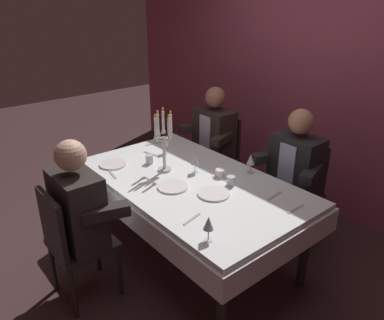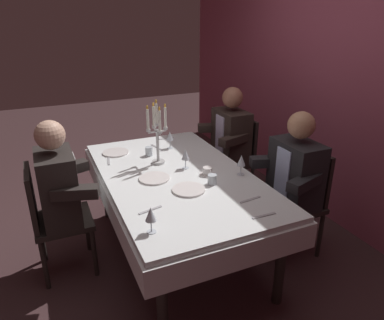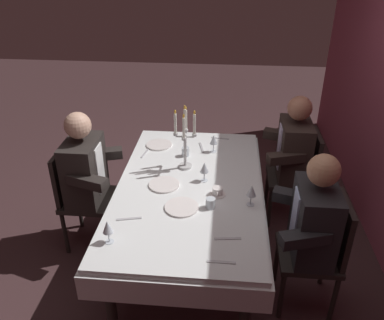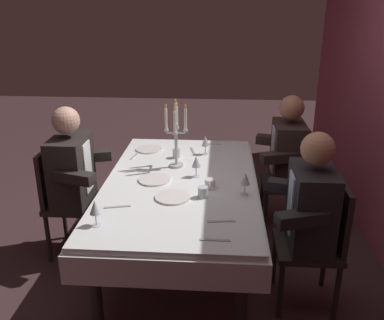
{
  "view_description": "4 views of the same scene",
  "coord_description": "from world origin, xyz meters",
  "px_view_note": "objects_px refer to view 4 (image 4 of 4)",
  "views": [
    {
      "loc": [
        2.09,
        -1.71,
        2.1
      ],
      "look_at": [
        0.0,
        0.01,
        0.91
      ],
      "focal_mm": 35.46,
      "sensor_mm": 36.0,
      "label": 1
    },
    {
      "loc": [
        2.41,
        -0.93,
        1.93
      ],
      "look_at": [
        0.11,
        0.08,
        0.89
      ],
      "focal_mm": 33.5,
      "sensor_mm": 36.0,
      "label": 2
    },
    {
      "loc": [
        2.57,
        0.26,
        2.4
      ],
      "look_at": [
        -0.01,
        0.02,
        0.96
      ],
      "focal_mm": 37.43,
      "sensor_mm": 36.0,
      "label": 3
    },
    {
      "loc": [
        2.83,
        0.28,
        1.99
      ],
      "look_at": [
        -0.05,
        0.08,
        0.88
      ],
      "focal_mm": 39.33,
      "sensor_mm": 36.0,
      "label": 4
    }
  ],
  "objects_px": {
    "dining_table": "(181,195)",
    "water_tumbler_1": "(177,153)",
    "wine_glass_3": "(95,208)",
    "water_tumbler_0": "(203,192)",
    "wine_glass_0": "(245,179)",
    "wine_glass_1": "(205,141)",
    "wine_glass_2": "(196,162)",
    "dinner_plate_0": "(149,149)",
    "coffee_cup_0": "(210,184)",
    "seated_diner_1": "(71,169)",
    "candelabra": "(176,136)",
    "dinner_plate_1": "(173,197)",
    "seated_diner_0": "(289,152)",
    "dinner_plate_2": "(154,180)",
    "seated_diner_2": "(312,207)"
  },
  "relations": [
    {
      "from": "seated_diner_2",
      "to": "seated_diner_0",
      "type": "bearing_deg",
      "value": 180.0
    },
    {
      "from": "water_tumbler_0",
      "to": "dinner_plate_2",
      "type": "bearing_deg",
      "value": -124.85
    },
    {
      "from": "water_tumbler_1",
      "to": "seated_diner_2",
      "type": "height_order",
      "value": "seated_diner_2"
    },
    {
      "from": "candelabra",
      "to": "water_tumbler_1",
      "type": "bearing_deg",
      "value": -174.45
    },
    {
      "from": "dinner_plate_2",
      "to": "seated_diner_2",
      "type": "bearing_deg",
      "value": 72.27
    },
    {
      "from": "water_tumbler_1",
      "to": "seated_diner_0",
      "type": "xyz_separation_m",
      "value": [
        -0.21,
        0.96,
        -0.04
      ]
    },
    {
      "from": "water_tumbler_0",
      "to": "seated_diner_0",
      "type": "xyz_separation_m",
      "value": [
        -0.95,
        0.71,
        -0.04
      ]
    },
    {
      "from": "dinner_plate_2",
      "to": "wine_glass_1",
      "type": "xyz_separation_m",
      "value": [
        -0.59,
        0.35,
        0.11
      ]
    },
    {
      "from": "seated_diner_2",
      "to": "seated_diner_1",
      "type": "bearing_deg",
      "value": -106.4
    },
    {
      "from": "wine_glass_0",
      "to": "water_tumbler_0",
      "type": "height_order",
      "value": "wine_glass_0"
    },
    {
      "from": "wine_glass_1",
      "to": "dining_table",
      "type": "bearing_deg",
      "value": -15.65
    },
    {
      "from": "wine_glass_2",
      "to": "water_tumbler_1",
      "type": "distance_m",
      "value": 0.44
    },
    {
      "from": "candelabra",
      "to": "wine_glass_0",
      "type": "xyz_separation_m",
      "value": [
        0.49,
        0.52,
        -0.14
      ]
    },
    {
      "from": "dinner_plate_1",
      "to": "water_tumbler_0",
      "type": "relative_size",
      "value": 3.19
    },
    {
      "from": "dining_table",
      "to": "wine_glass_3",
      "type": "xyz_separation_m",
      "value": [
        0.7,
        -0.43,
        0.23
      ]
    },
    {
      "from": "dinner_plate_0",
      "to": "coffee_cup_0",
      "type": "distance_m",
      "value": 0.94
    },
    {
      "from": "candelabra",
      "to": "seated_diner_0",
      "type": "bearing_deg",
      "value": 113.26
    },
    {
      "from": "dinner_plate_1",
      "to": "coffee_cup_0",
      "type": "distance_m",
      "value": 0.31
    },
    {
      "from": "dinner_plate_2",
      "to": "seated_diner_1",
      "type": "bearing_deg",
      "value": -104.3
    },
    {
      "from": "dinner_plate_1",
      "to": "coffee_cup_0",
      "type": "relative_size",
      "value": 1.83
    },
    {
      "from": "wine_glass_2",
      "to": "wine_glass_3",
      "type": "distance_m",
      "value": 0.94
    },
    {
      "from": "wine_glass_3",
      "to": "seated_diner_2",
      "type": "bearing_deg",
      "value": 104.16
    },
    {
      "from": "dining_table",
      "to": "seated_diner_1",
      "type": "bearing_deg",
      "value": -100.18
    },
    {
      "from": "dinner_plate_0",
      "to": "dinner_plate_2",
      "type": "distance_m",
      "value": 0.68
    },
    {
      "from": "seated_diner_1",
      "to": "candelabra",
      "type": "bearing_deg",
      "value": 97.77
    },
    {
      "from": "water_tumbler_0",
      "to": "seated_diner_2",
      "type": "height_order",
      "value": "seated_diner_2"
    },
    {
      "from": "wine_glass_3",
      "to": "seated_diner_1",
      "type": "height_order",
      "value": "seated_diner_1"
    },
    {
      "from": "dinner_plate_0",
      "to": "wine_glass_3",
      "type": "distance_m",
      "value": 1.35
    },
    {
      "from": "wine_glass_3",
      "to": "water_tumbler_0",
      "type": "xyz_separation_m",
      "value": [
        -0.42,
        0.61,
        -0.08
      ]
    },
    {
      "from": "wine_glass_2",
      "to": "water_tumbler_1",
      "type": "bearing_deg",
      "value": -154.36
    },
    {
      "from": "seated_diner_1",
      "to": "water_tumbler_1",
      "type": "bearing_deg",
      "value": 111.1
    },
    {
      "from": "dining_table",
      "to": "water_tumbler_1",
      "type": "xyz_separation_m",
      "value": [
        -0.47,
        -0.08,
        0.16
      ]
    },
    {
      "from": "dining_table",
      "to": "candelabra",
      "type": "distance_m",
      "value": 0.47
    },
    {
      "from": "candelabra",
      "to": "wine_glass_1",
      "type": "height_order",
      "value": "candelabra"
    },
    {
      "from": "wine_glass_3",
      "to": "coffee_cup_0",
      "type": "distance_m",
      "value": 0.88
    },
    {
      "from": "wine_glass_2",
      "to": "water_tumbler_0",
      "type": "bearing_deg",
      "value": 10.68
    },
    {
      "from": "water_tumbler_0",
      "to": "water_tumbler_1",
      "type": "relative_size",
      "value": 0.95
    },
    {
      "from": "coffee_cup_0",
      "to": "seated_diner_1",
      "type": "height_order",
      "value": "seated_diner_1"
    },
    {
      "from": "dinner_plate_2",
      "to": "seated_diner_2",
      "type": "height_order",
      "value": "seated_diner_2"
    },
    {
      "from": "candelabra",
      "to": "dinner_plate_0",
      "type": "relative_size",
      "value": 2.33
    },
    {
      "from": "water_tumbler_0",
      "to": "coffee_cup_0",
      "type": "bearing_deg",
      "value": 165.35
    },
    {
      "from": "water_tumbler_1",
      "to": "seated_diner_1",
      "type": "relative_size",
      "value": 0.06
    },
    {
      "from": "dinner_plate_0",
      "to": "wine_glass_1",
      "type": "distance_m",
      "value": 0.52
    },
    {
      "from": "wine_glass_1",
      "to": "seated_diner_1",
      "type": "bearing_deg",
      "value": -68.56
    },
    {
      "from": "wine_glass_2",
      "to": "wine_glass_3",
      "type": "height_order",
      "value": "same"
    },
    {
      "from": "dinner_plate_0",
      "to": "candelabra",
      "type": "bearing_deg",
      "value": 36.9
    },
    {
      "from": "wine_glass_0",
      "to": "wine_glass_1",
      "type": "height_order",
      "value": "same"
    },
    {
      "from": "water_tumbler_0",
      "to": "seated_diner_0",
      "type": "relative_size",
      "value": 0.06
    },
    {
      "from": "water_tumbler_1",
      "to": "dinner_plate_2",
      "type": "bearing_deg",
      "value": -13.03
    },
    {
      "from": "wine_glass_3",
      "to": "seated_diner_0",
      "type": "bearing_deg",
      "value": 136.16
    }
  ]
}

